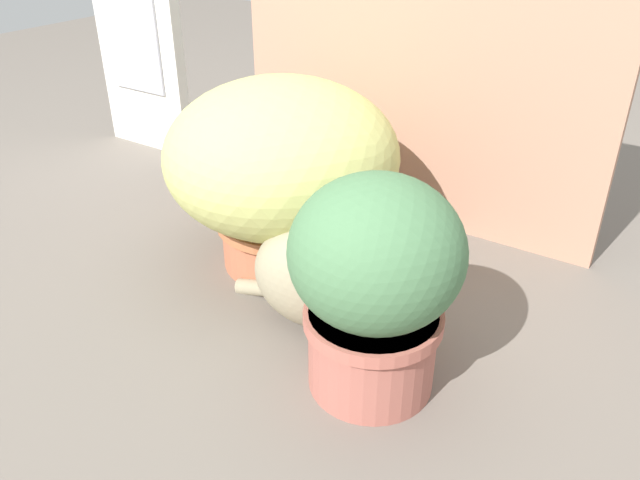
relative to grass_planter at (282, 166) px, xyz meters
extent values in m
plane|color=#6A6158|center=(0.07, -0.12, -0.24)|extent=(6.00, 6.00, 0.00)
cube|color=tan|center=(0.13, 0.37, 0.17)|extent=(0.97, 0.03, 0.82)
cube|color=white|center=(-0.82, 0.36, 0.18)|extent=(0.34, 0.04, 0.85)
cube|color=silver|center=(-0.82, 0.34, 0.23)|extent=(0.22, 0.01, 0.54)
cylinder|color=#BD6445|center=(0.00, 0.00, -0.18)|extent=(0.29, 0.29, 0.12)
cylinder|color=#B86840|center=(0.00, 0.00, -0.13)|extent=(0.31, 0.31, 0.02)
ellipsoid|color=#BEC16C|center=(0.00, 0.00, 0.02)|extent=(0.52, 0.52, 0.34)
cylinder|color=#AC6052|center=(0.38, -0.26, -0.16)|extent=(0.22, 0.22, 0.15)
cylinder|color=#B46152|center=(0.38, -0.26, -0.10)|extent=(0.24, 0.24, 0.02)
ellipsoid|color=#4B774D|center=(0.38, -0.26, 0.03)|extent=(0.29, 0.29, 0.26)
ellipsoid|color=gray|center=(0.20, -0.16, -0.13)|extent=(0.29, 0.21, 0.22)
ellipsoid|color=beige|center=(0.29, -0.14, -0.14)|extent=(0.09, 0.11, 0.11)
sphere|color=gray|center=(0.31, -0.14, -0.02)|extent=(0.13, 0.13, 0.11)
cone|color=gray|center=(0.30, -0.11, 0.05)|extent=(0.04, 0.04, 0.04)
cone|color=gray|center=(0.31, -0.17, 0.05)|extent=(0.04, 0.04, 0.04)
cylinder|color=gray|center=(0.07, -0.14, -0.22)|extent=(0.19, 0.07, 0.07)
cylinder|color=silver|center=(-0.05, -0.07, -0.19)|extent=(0.03, 0.03, 0.11)
cone|color=pink|center=(-0.05, -0.07, -0.11)|extent=(0.09, 0.09, 0.05)
camera|label=1|loc=(0.78, -1.02, 0.54)|focal=35.32mm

